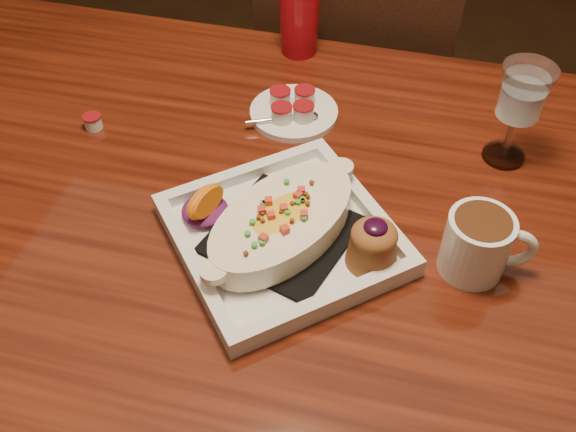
% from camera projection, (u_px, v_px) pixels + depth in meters
% --- Properties ---
extents(table, '(1.50, 0.90, 0.75)m').
position_uv_depth(table, '(288.00, 252.00, 0.99)').
color(table, maroon).
rests_on(table, floor).
extents(chair_far, '(0.42, 0.42, 0.93)m').
position_uv_depth(chair_far, '(355.00, 94.00, 1.51)').
color(chair_far, black).
rests_on(chair_far, floor).
extents(plate, '(0.39, 0.39, 0.08)m').
position_uv_depth(plate, '(289.00, 229.00, 0.85)').
color(plate, white).
rests_on(plate, table).
extents(coffee_mug, '(0.12, 0.08, 0.09)m').
position_uv_depth(coffee_mug, '(479.00, 243.00, 0.81)').
color(coffee_mug, white).
rests_on(coffee_mug, table).
extents(goblet, '(0.08, 0.08, 0.16)m').
position_uv_depth(goblet, '(522.00, 98.00, 0.91)').
color(goblet, silver).
rests_on(goblet, table).
extents(saucer, '(0.15, 0.15, 0.10)m').
position_uv_depth(saucer, '(293.00, 110.00, 1.05)').
color(saucer, white).
rests_on(saucer, table).
extents(creamer_loose, '(0.03, 0.03, 0.02)m').
position_uv_depth(creamer_loose, '(93.00, 122.00, 1.03)').
color(creamer_loose, silver).
rests_on(creamer_loose, table).
extents(red_tumbler, '(0.08, 0.08, 0.13)m').
position_uv_depth(red_tumbler, '(299.00, 20.00, 1.15)').
color(red_tumbler, '#A40B16').
rests_on(red_tumbler, table).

